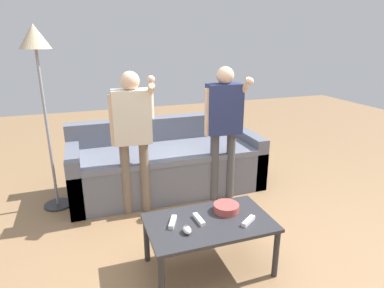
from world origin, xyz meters
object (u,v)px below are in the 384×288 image
(snack_bowl, at_px, (226,208))
(game_remote_wand_near, at_px, (199,219))
(game_remote_wand_far, at_px, (173,222))
(game_remote_wand_spare, at_px, (248,221))
(floor_lamp, at_px, (37,57))
(couch, at_px, (166,164))
(player_right, at_px, (224,119))
(game_remote_nunchuk, at_px, (187,230))
(coffee_table, at_px, (209,227))
(player_left, at_px, (133,128))

(snack_bowl, xyz_separation_m, game_remote_wand_near, (-0.25, -0.07, -0.01))
(game_remote_wand_far, height_order, game_remote_wand_spare, same)
(floor_lamp, bearing_deg, couch, 2.80)
(snack_bowl, xyz_separation_m, player_right, (0.39, 0.94, 0.46))
(game_remote_nunchuk, relative_size, game_remote_wand_spare, 0.62)
(game_remote_wand_spare, bearing_deg, couch, 97.12)
(coffee_table, height_order, player_right, player_right)
(player_right, xyz_separation_m, game_remote_wand_near, (-0.64, -1.01, -0.47))
(floor_lamp, relative_size, game_remote_wand_far, 11.59)
(couch, xyz_separation_m, game_remote_nunchuk, (-0.26, -1.58, 0.14))
(game_remote_wand_spare, bearing_deg, game_remote_nunchuk, 176.97)
(snack_bowl, bearing_deg, player_right, 67.46)
(game_remote_nunchuk, xyz_separation_m, player_left, (-0.17, 1.13, 0.46))
(couch, distance_m, game_remote_wand_spare, 1.62)
(player_left, height_order, game_remote_wand_far, player_left)
(game_remote_nunchuk, height_order, player_left, player_left)
(couch, height_order, coffee_table, couch)
(coffee_table, bearing_deg, game_remote_wand_spare, -23.42)
(game_remote_nunchuk, xyz_separation_m, game_remote_wand_spare, (0.46, -0.02, -0.01))
(floor_lamp, xyz_separation_m, game_remote_wand_spare, (1.41, -1.55, -1.10))
(game_remote_wand_spare, bearing_deg, floor_lamp, 132.29)
(player_left, distance_m, game_remote_wand_spare, 1.39)
(game_remote_wand_near, bearing_deg, game_remote_wand_spare, -22.48)
(game_remote_wand_spare, bearing_deg, coffee_table, 156.58)
(game_remote_wand_far, distance_m, game_remote_wand_spare, 0.55)
(player_right, height_order, game_remote_wand_far, player_right)
(game_remote_wand_near, bearing_deg, coffee_table, -19.08)
(player_left, bearing_deg, couch, 46.51)
(player_left, height_order, player_right, player_right)
(player_left, bearing_deg, floor_lamp, 152.97)
(couch, relative_size, snack_bowl, 10.79)
(couch, xyz_separation_m, player_left, (-0.43, -0.45, 0.60))
(game_remote_wand_near, relative_size, game_remote_wand_far, 1.03)
(player_right, relative_size, game_remote_wand_far, 9.10)
(game_remote_wand_far, bearing_deg, floor_lamp, 122.51)
(snack_bowl, relative_size, game_remote_wand_far, 1.27)
(couch, xyz_separation_m, game_remote_wand_spare, (0.20, -1.60, 0.13))
(snack_bowl, bearing_deg, floor_lamp, 134.62)
(snack_bowl, distance_m, game_remote_wand_spare, 0.22)
(floor_lamp, distance_m, game_remote_wand_far, 1.97)
(game_remote_nunchuk, distance_m, player_right, 1.44)
(snack_bowl, relative_size, game_remote_wand_spare, 1.39)
(player_right, distance_m, game_remote_wand_far, 1.37)
(couch, xyz_separation_m, snack_bowl, (0.12, -1.40, 0.15))
(snack_bowl, height_order, game_remote_wand_far, snack_bowl)
(couch, relative_size, coffee_table, 2.32)
(couch, relative_size, floor_lamp, 1.18)
(snack_bowl, bearing_deg, game_remote_wand_spare, -67.95)
(couch, bearing_deg, game_remote_wand_far, -102.81)
(game_remote_nunchuk, distance_m, floor_lamp, 2.09)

